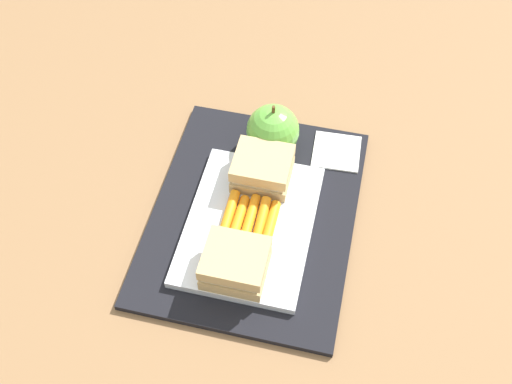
% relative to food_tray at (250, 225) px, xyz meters
% --- Properties ---
extents(ground_plane, '(2.40, 2.40, 0.00)m').
position_rel_food_tray_xyz_m(ground_plane, '(0.03, 0.00, -0.02)').
color(ground_plane, olive).
extents(lunchbag_mat, '(0.36, 0.28, 0.01)m').
position_rel_food_tray_xyz_m(lunchbag_mat, '(0.03, 0.00, -0.01)').
color(lunchbag_mat, black).
rests_on(lunchbag_mat, ground_plane).
extents(food_tray, '(0.23, 0.17, 0.01)m').
position_rel_food_tray_xyz_m(food_tray, '(0.00, 0.00, 0.00)').
color(food_tray, white).
rests_on(food_tray, lunchbag_mat).
extents(sandwich_half_left, '(0.07, 0.08, 0.04)m').
position_rel_food_tray_xyz_m(sandwich_half_left, '(-0.08, 0.00, 0.03)').
color(sandwich_half_left, tan).
rests_on(sandwich_half_left, food_tray).
extents(sandwich_half_right, '(0.07, 0.08, 0.04)m').
position_rel_food_tray_xyz_m(sandwich_half_right, '(0.08, 0.00, 0.03)').
color(sandwich_half_right, tan).
rests_on(sandwich_half_right, food_tray).
extents(carrot_sticks_bundle, '(0.08, 0.07, 0.02)m').
position_rel_food_tray_xyz_m(carrot_sticks_bundle, '(-0.00, -0.00, 0.01)').
color(carrot_sticks_bundle, orange).
rests_on(carrot_sticks_bundle, food_tray).
extents(apple, '(0.08, 0.08, 0.09)m').
position_rel_food_tray_xyz_m(apple, '(0.15, -0.00, 0.03)').
color(apple, '#66B742').
rests_on(apple, lunchbag_mat).
extents(paper_napkin, '(0.07, 0.07, 0.00)m').
position_rel_food_tray_xyz_m(paper_napkin, '(0.16, -0.10, -0.00)').
color(paper_napkin, white).
rests_on(paper_napkin, lunchbag_mat).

